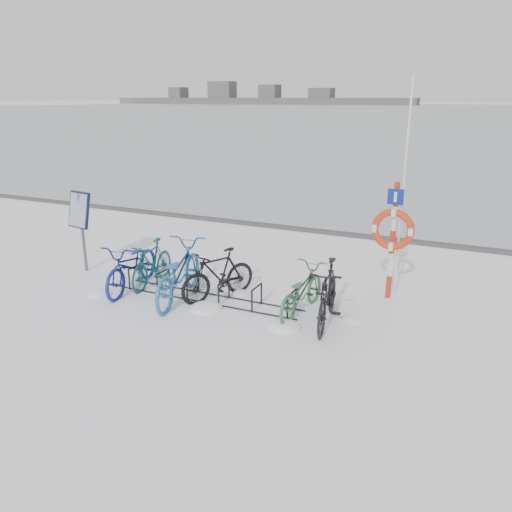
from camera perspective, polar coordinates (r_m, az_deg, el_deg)
The scene contains 14 objects.
ground at distance 10.20m, azimuth -5.46°, elevation -4.92°, with size 900.00×900.00×0.00m, color white.
ice_sheet at distance 163.23m, azimuth 23.85°, elevation 14.90°, with size 400.00×298.00×0.02m, color #A1AEB5.
quay_edge at distance 15.30m, azimuth 5.62°, elevation 3.01°, with size 400.00×0.25×0.10m, color #3F3F42.
bike_rack at distance 10.13m, azimuth -5.49°, elevation -3.98°, with size 4.00×0.48×0.46m.
info_board at distance 12.07m, azimuth -19.49°, elevation 4.48°, with size 0.66×0.34×1.88m.
lifebuoy_station at distance 10.09m, azimuth 15.41°, elevation 2.91°, with size 0.83×0.23×4.30m.
shoreline at distance 296.59m, azimuth -0.65°, elevation 17.50°, with size 180.00×12.00×9.50m.
bike_0 at distance 10.87m, azimuth -13.95°, elevation -0.87°, with size 0.72×2.08×1.09m, color navy.
bike_1 at distance 11.04m, azimuth -11.82°, elevation -0.67°, with size 0.47×1.67×1.01m, color #104D59.
bike_2 at distance 10.11m, azimuth -8.91°, elevation -1.66°, with size 0.79×2.27×1.19m, color #2668A3.
bike_3 at distance 10.10m, azimuth -4.34°, elevation -1.95°, with size 0.49×1.73×1.04m, color black.
bike_4 at distance 9.43m, azimuth 5.20°, elevation -3.76°, with size 0.62×1.79×0.94m, color #346844.
bike_5 at distance 9.02m, azimuth 8.20°, elevation -4.15°, with size 0.55×1.93×1.16m, color black.
snow_drifts at distance 9.91m, azimuth -4.29°, elevation -5.59°, with size 5.68×2.03×0.23m.
Camera 1 is at (4.79, -8.11, 3.91)m, focal length 35.00 mm.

